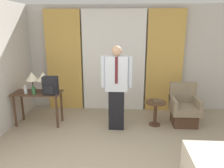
# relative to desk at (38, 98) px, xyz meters

# --- Properties ---
(wall_back) EXTENTS (10.00, 0.06, 2.70)m
(wall_back) POSITION_rel_desk_xyz_m (1.64, 1.17, 0.73)
(wall_back) COLOR beige
(wall_back) RESTS_ON ground_plane
(curtain_sheer_center) EXTENTS (1.59, 0.06, 2.58)m
(curtain_sheer_center) POSITION_rel_desk_xyz_m (1.64, 1.04, 0.67)
(curtain_sheer_center) COLOR white
(curtain_sheer_center) RESTS_ON ground_plane
(curtain_drape_left) EXTENTS (0.91, 0.06, 2.58)m
(curtain_drape_left) POSITION_rel_desk_xyz_m (0.35, 1.04, 0.67)
(curtain_drape_left) COLOR gold
(curtain_drape_left) RESTS_ON ground_plane
(curtain_drape_right) EXTENTS (0.91, 0.06, 2.58)m
(curtain_drape_right) POSITION_rel_desk_xyz_m (2.93, 1.04, 0.67)
(curtain_drape_right) COLOR gold
(curtain_drape_right) RESTS_ON ground_plane
(desk) EXTENTS (1.06, 0.48, 0.76)m
(desk) POSITION_rel_desk_xyz_m (0.00, 0.00, 0.00)
(desk) COLOR #4C3323
(desk) RESTS_ON ground_plane
(table_lamp_left) EXTENTS (0.27, 0.27, 0.44)m
(table_lamp_left) POSITION_rel_desk_xyz_m (-0.13, 0.09, 0.46)
(table_lamp_left) COLOR #4C4238
(table_lamp_left) RESTS_ON desk
(table_lamp_right) EXTENTS (0.27, 0.27, 0.44)m
(table_lamp_right) POSITION_rel_desk_xyz_m (0.13, 0.09, 0.46)
(table_lamp_right) COLOR #4C4238
(table_lamp_right) RESTS_ON desk
(bottle_near_edge) EXTENTS (0.08, 0.08, 0.20)m
(bottle_near_edge) POSITION_rel_desk_xyz_m (-0.01, -0.15, 0.22)
(bottle_near_edge) COLOR #336638
(bottle_near_edge) RESTS_ON desk
(bottle_by_lamp) EXTENTS (0.07, 0.07, 0.19)m
(bottle_by_lamp) POSITION_rel_desk_xyz_m (-0.21, -0.12, 0.21)
(bottle_by_lamp) COLOR silver
(bottle_by_lamp) RESTS_ON desk
(backpack) EXTENTS (0.30, 0.22, 0.39)m
(backpack) POSITION_rel_desk_xyz_m (0.35, -0.12, 0.33)
(backpack) COLOR black
(backpack) RESTS_ON desk
(person) EXTENTS (0.66, 0.22, 1.80)m
(person) POSITION_rel_desk_xyz_m (1.76, -0.13, 0.36)
(person) COLOR black
(person) RESTS_ON ground_plane
(armchair) EXTENTS (0.61, 0.61, 0.93)m
(armchair) POSITION_rel_desk_xyz_m (3.28, 0.20, -0.28)
(armchair) COLOR #4C3323
(armchair) RESTS_ON ground_plane
(side_table) EXTENTS (0.46, 0.46, 0.56)m
(side_table) POSITION_rel_desk_xyz_m (2.63, 0.09, -0.24)
(side_table) COLOR #4C3323
(side_table) RESTS_ON ground_plane
(book) EXTENTS (0.19, 0.20, 0.03)m
(book) POSITION_rel_desk_xyz_m (2.65, 0.09, -0.05)
(book) COLOR brown
(book) RESTS_ON side_table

